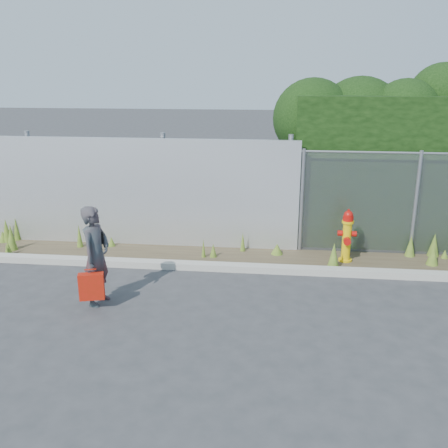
% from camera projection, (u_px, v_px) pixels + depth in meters
% --- Properties ---
extents(ground, '(80.00, 80.00, 0.00)m').
position_uv_depth(ground, '(234.00, 318.00, 7.29)').
color(ground, '#363638').
rests_on(ground, ground).
extents(curb, '(16.00, 0.22, 0.12)m').
position_uv_depth(curb, '(243.00, 268.00, 8.98)').
color(curb, '#A6A396').
rests_on(curb, ground).
extents(weed_strip, '(16.00, 1.31, 0.55)m').
position_uv_depth(weed_strip, '(276.00, 251.00, 9.59)').
color(weed_strip, '#463A28').
rests_on(weed_strip, ground).
extents(corrugated_fence, '(8.50, 0.21, 2.30)m').
position_uv_depth(corrugated_fence, '(89.00, 191.00, 10.16)').
color(corrugated_fence, silver).
rests_on(corrugated_fence, ground).
extents(fire_hydrant, '(0.34, 0.31, 1.03)m').
position_uv_depth(fire_hydrant, '(347.00, 237.00, 9.28)').
color(fire_hydrant, yellow).
rests_on(fire_hydrant, ground).
extents(woman, '(0.48, 0.63, 1.55)m').
position_uv_depth(woman, '(96.00, 256.00, 7.56)').
color(woman, '#0E585B').
rests_on(woman, ground).
extents(red_tote_bag, '(0.37, 0.14, 0.48)m').
position_uv_depth(red_tote_bag, '(92.00, 286.00, 7.42)').
color(red_tote_bag, '#A11D09').
extents(black_shoulder_bag, '(0.23, 0.10, 0.17)m').
position_uv_depth(black_shoulder_bag, '(96.00, 238.00, 7.61)').
color(black_shoulder_bag, black).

